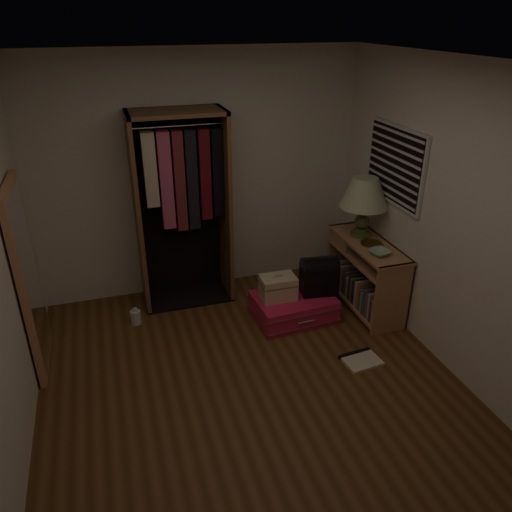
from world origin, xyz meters
name	(u,v)px	position (x,y,z in m)	size (l,w,h in m)	color
ground	(256,393)	(0.00, 0.00, 0.00)	(4.00, 4.00, 0.00)	#513117
room_walls	(264,226)	(0.08, 0.04, 1.50)	(3.52, 4.02, 2.60)	beige
console_bookshelf	(364,271)	(1.54, 1.04, 0.39)	(0.42, 1.12, 0.75)	#A5734F
open_wardrobe	(183,194)	(-0.23, 1.77, 1.20)	(0.95, 0.50, 2.05)	brown
floor_mirror	(29,280)	(-1.70, 1.00, 0.85)	(0.06, 0.80, 1.70)	tan
pink_suitcase	(293,307)	(0.72, 1.00, 0.13)	(0.85, 0.64, 0.25)	#D01946
train_case	(278,287)	(0.56, 1.03, 0.37)	(0.36, 0.26, 0.26)	#C7B698
black_bag	(319,274)	(1.00, 1.01, 0.46)	(0.40, 0.29, 0.40)	black
table_lamp	(365,194)	(1.54, 1.19, 1.21)	(0.55, 0.55, 0.63)	#465227
brass_tray	(372,244)	(1.54, 0.95, 0.76)	(0.27, 0.27, 0.01)	#B28544
ceramic_bowl	(380,252)	(1.49, 0.71, 0.77)	(0.20, 0.20, 0.05)	#98B699
white_jug	(136,317)	(-0.86, 1.37, 0.08)	(0.12, 0.12, 0.18)	silver
floor_book	(360,359)	(1.05, 0.13, 0.01)	(0.36, 0.30, 0.03)	beige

